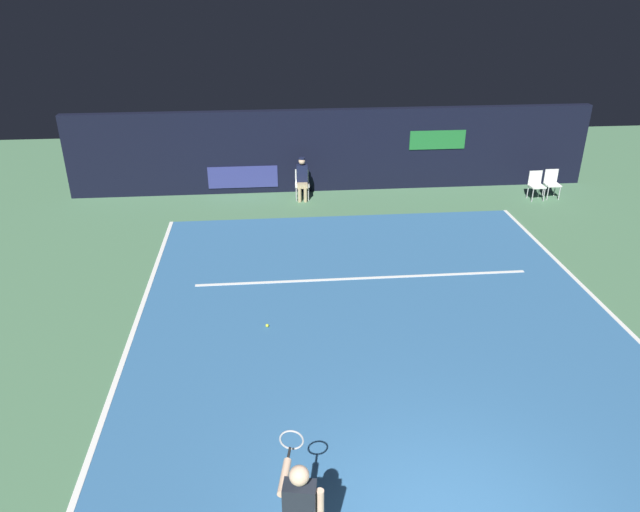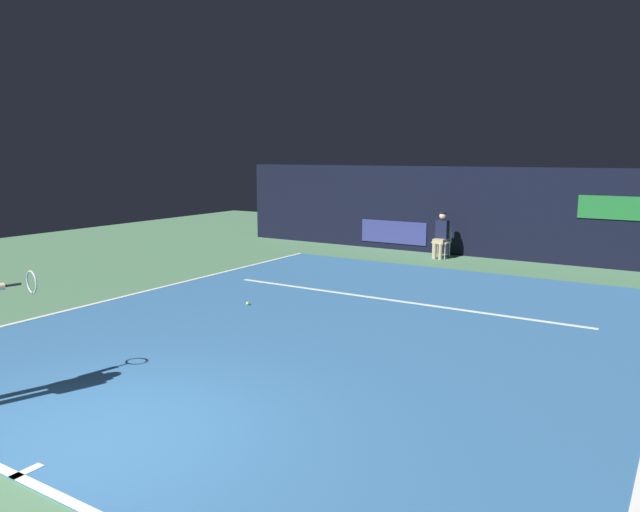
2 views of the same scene
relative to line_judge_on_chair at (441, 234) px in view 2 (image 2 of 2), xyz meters
name	(u,v)px [view 2 (image 2 of 2)]	position (x,y,z in m)	size (l,w,h in m)	color
ground_plane	(341,325)	(1.06, -7.54, -0.69)	(31.78, 31.78, 0.00)	#4C7A56
court_surface	(341,325)	(1.06, -7.54, -0.68)	(9.90, 11.99, 0.01)	#336699
line_baseline	(17,476)	(1.06, -13.48, -0.67)	(9.90, 0.10, 0.01)	white
line_sideline_right	(146,291)	(-3.84, -7.54, -0.67)	(0.10, 11.99, 0.01)	white
line_service	(393,300)	(1.06, -5.44, -0.67)	(7.72, 0.10, 0.01)	white
line_centre_mark	(27,471)	(1.06, -13.38, -0.67)	(0.10, 0.30, 0.01)	white
back_wall	(488,213)	(1.06, 0.86, 0.61)	(16.59, 0.33, 2.60)	black
line_judge_on_chair	(441,234)	(0.00, 0.00, 0.00)	(0.45, 0.54, 1.32)	white
tennis_ball	(248,303)	(-1.19, -7.33, -0.64)	(0.07, 0.07, 0.07)	#CCE033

